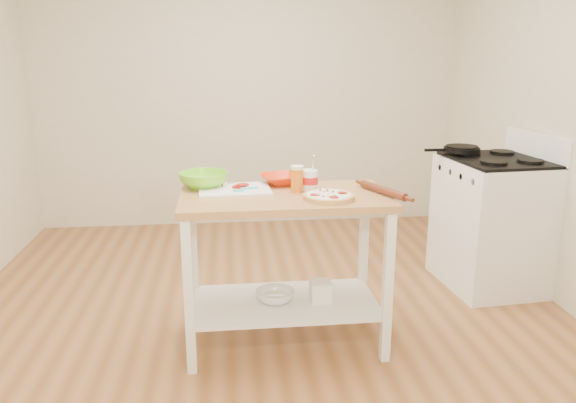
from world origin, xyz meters
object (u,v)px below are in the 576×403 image
at_px(cutting_board, 234,189).
at_px(beer_pint, 297,179).
at_px(yogurt_tub, 309,180).
at_px(rolling_pin, 383,191).
at_px(pizza, 329,196).
at_px(spatula, 244,189).
at_px(gas_stove, 492,222).
at_px(prep_island, 285,238).
at_px(green_bowl, 204,180).
at_px(shelf_glass_bowl, 275,296).
at_px(skillet, 461,149).
at_px(shelf_bin, 321,291).
at_px(knife, 207,185).
at_px(orange_bowl, 281,179).

bearing_deg(cutting_board, beer_pint, -14.00).
bearing_deg(cutting_board, yogurt_tub, -7.96).
relative_size(beer_pint, rolling_pin, 0.39).
bearing_deg(beer_pint, pizza, -50.60).
relative_size(spatula, rolling_pin, 0.39).
bearing_deg(gas_stove, cutting_board, -167.58).
distance_m(prep_island, green_bowl, 0.58).
distance_m(yogurt_tub, shelf_glass_bowl, 0.70).
xyz_separation_m(spatula, rolling_pin, (0.76, -0.14, 0.01)).
bearing_deg(green_bowl, prep_island, -25.92).
height_order(skillet, shelf_bin, skillet).
distance_m(knife, beer_pint, 0.53).
height_order(cutting_board, beer_pint, beer_pint).
xyz_separation_m(skillet, beer_pint, (-1.30, -0.83, -0.00)).
height_order(pizza, shelf_bin, pizza).
xyz_separation_m(knife, green_bowl, (-0.02, 0.01, 0.03)).
relative_size(prep_island, cutting_board, 2.77).
relative_size(orange_bowl, shelf_glass_bowl, 1.06).
relative_size(spatula, beer_pint, 0.99).
bearing_deg(gas_stove, spatula, -165.82).
height_order(knife, yogurt_tub, yogurt_tub).
height_order(prep_island, green_bowl, green_bowl).
relative_size(skillet, cutting_board, 0.98).
bearing_deg(cutting_board, prep_island, -26.97).
relative_size(shelf_glass_bowl, shelf_bin, 1.88).
height_order(green_bowl, rolling_pin, green_bowl).
bearing_deg(shelf_bin, beer_pint, 153.33).
distance_m(skillet, yogurt_tub, 1.46).
distance_m(cutting_board, rolling_pin, 0.84).
bearing_deg(spatula, shelf_glass_bowl, -40.69).
relative_size(gas_stove, green_bowl, 3.97).
bearing_deg(yogurt_tub, gas_stove, 23.34).
xyz_separation_m(pizza, yogurt_tub, (-0.07, 0.21, 0.04)).
relative_size(pizza, orange_bowl, 1.16).
height_order(gas_stove, beer_pint, gas_stove).
bearing_deg(rolling_pin, gas_stove, 36.40).
bearing_deg(pizza, cutting_board, 153.63).
bearing_deg(skillet, cutting_board, -155.73).
height_order(pizza, green_bowl, green_bowl).
relative_size(spatula, knife, 0.55).
bearing_deg(gas_stove, beer_pint, -161.61).
relative_size(prep_island, beer_pint, 7.83).
xyz_separation_m(orange_bowl, shelf_bin, (0.20, -0.26, -0.61)).
bearing_deg(orange_bowl, pizza, -59.99).
relative_size(gas_stove, shelf_glass_bowl, 4.98).
height_order(green_bowl, shelf_bin, green_bowl).
bearing_deg(pizza, skillet, 41.35).
distance_m(spatula, beer_pint, 0.30).
relative_size(prep_island, rolling_pin, 3.06).
distance_m(skillet, pizza, 1.53).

